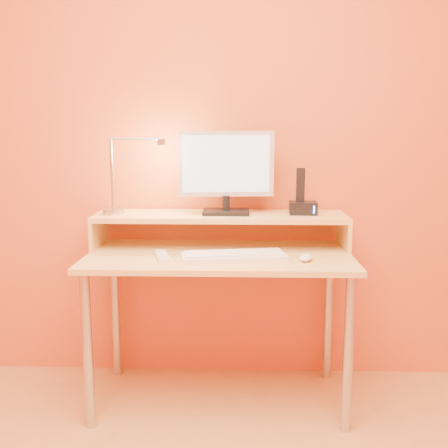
{
  "coord_description": "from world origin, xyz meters",
  "views": [
    {
      "loc": [
        0.09,
        -1.13,
        1.27
      ],
      "look_at": [
        0.02,
        1.13,
        0.87
      ],
      "focal_mm": 41.64,
      "sensor_mm": 36.0,
      "label": 1
    }
  ],
  "objects_px": {
    "monitor_panel": "(226,164)",
    "keyboard": "(234,257)",
    "mouse": "(306,257)",
    "lamp_base": "(113,212)",
    "remote_control": "(162,256)",
    "phone_dock": "(303,208)"
  },
  "relations": [
    {
      "from": "monitor_panel",
      "to": "keyboard",
      "type": "relative_size",
      "value": 1.0
    },
    {
      "from": "mouse",
      "to": "lamp_base",
      "type": "bearing_deg",
      "value": -178.1
    },
    {
      "from": "lamp_base",
      "to": "remote_control",
      "type": "relative_size",
      "value": 0.58
    },
    {
      "from": "mouse",
      "to": "phone_dock",
      "type": "bearing_deg",
      "value": 103.98
    },
    {
      "from": "lamp_base",
      "to": "keyboard",
      "type": "distance_m",
      "value": 0.64
    },
    {
      "from": "monitor_panel",
      "to": "keyboard",
      "type": "distance_m",
      "value": 0.47
    },
    {
      "from": "keyboard",
      "to": "mouse",
      "type": "xyz_separation_m",
      "value": [
        0.31,
        -0.02,
        0.01
      ]
    },
    {
      "from": "keyboard",
      "to": "mouse",
      "type": "height_order",
      "value": "mouse"
    },
    {
      "from": "lamp_base",
      "to": "phone_dock",
      "type": "height_order",
      "value": "phone_dock"
    },
    {
      "from": "phone_dock",
      "to": "remote_control",
      "type": "relative_size",
      "value": 0.75
    },
    {
      "from": "phone_dock",
      "to": "keyboard",
      "type": "distance_m",
      "value": 0.45
    },
    {
      "from": "monitor_panel",
      "to": "mouse",
      "type": "bearing_deg",
      "value": -44.3
    },
    {
      "from": "mouse",
      "to": "remote_control",
      "type": "distance_m",
      "value": 0.63
    },
    {
      "from": "monitor_panel",
      "to": "lamp_base",
      "type": "distance_m",
      "value": 0.58
    },
    {
      "from": "monitor_panel",
      "to": "remote_control",
      "type": "height_order",
      "value": "monitor_panel"
    },
    {
      "from": "keyboard",
      "to": "remote_control",
      "type": "xyz_separation_m",
      "value": [
        -0.32,
        0.01,
        -0.0
      ]
    },
    {
      "from": "phone_dock",
      "to": "mouse",
      "type": "xyz_separation_m",
      "value": [
        -0.02,
        -0.28,
        -0.17
      ]
    },
    {
      "from": "lamp_base",
      "to": "mouse",
      "type": "distance_m",
      "value": 0.93
    },
    {
      "from": "phone_dock",
      "to": "mouse",
      "type": "distance_m",
      "value": 0.33
    },
    {
      "from": "mouse",
      "to": "keyboard",
      "type": "bearing_deg",
      "value": -165.84
    },
    {
      "from": "monitor_panel",
      "to": "mouse",
      "type": "distance_m",
      "value": 0.59
    },
    {
      "from": "lamp_base",
      "to": "keyboard",
      "type": "height_order",
      "value": "lamp_base"
    }
  ]
}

